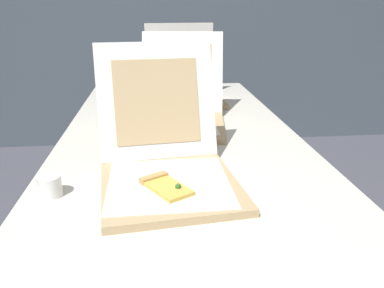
{
  "coord_description": "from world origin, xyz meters",
  "views": [
    {
      "loc": [
        -0.1,
        -0.71,
        1.21
      ],
      "look_at": [
        0.02,
        0.45,
        0.79
      ],
      "focal_mm": 35.74,
      "sensor_mm": 36.0,
      "label": 1
    }
  ],
  "objects_px": {
    "pizza_box_back": "(184,90)",
    "cup_white_far": "(121,111)",
    "pizza_box_middle": "(180,113)",
    "pizza_box_front": "(167,166)",
    "table": "(182,155)",
    "cup_white_near_left": "(50,186)"
  },
  "relations": [
    {
      "from": "table",
      "to": "cup_white_far",
      "type": "height_order",
      "value": "cup_white_far"
    },
    {
      "from": "pizza_box_front",
      "to": "cup_white_near_left",
      "type": "bearing_deg",
      "value": -177.5
    },
    {
      "from": "cup_white_far",
      "to": "table",
      "type": "bearing_deg",
      "value": -57.13
    },
    {
      "from": "table",
      "to": "pizza_box_middle",
      "type": "bearing_deg",
      "value": 88.03
    },
    {
      "from": "table",
      "to": "pizza_box_front",
      "type": "bearing_deg",
      "value": -101.76
    },
    {
      "from": "pizza_box_front",
      "to": "cup_white_far",
      "type": "xyz_separation_m",
      "value": [
        -0.18,
        0.72,
        -0.03
      ]
    },
    {
      "from": "pizza_box_front",
      "to": "cup_white_near_left",
      "type": "height_order",
      "value": "pizza_box_front"
    },
    {
      "from": "pizza_box_back",
      "to": "cup_white_far",
      "type": "xyz_separation_m",
      "value": [
        -0.31,
        -0.29,
        -0.03
      ]
    },
    {
      "from": "pizza_box_front",
      "to": "cup_white_far",
      "type": "height_order",
      "value": "pizza_box_front"
    },
    {
      "from": "table",
      "to": "cup_white_far",
      "type": "bearing_deg",
      "value": 122.87
    },
    {
      "from": "pizza_box_front",
      "to": "table",
      "type": "bearing_deg",
      "value": 71.61
    },
    {
      "from": "pizza_box_back",
      "to": "cup_white_near_left",
      "type": "distance_m",
      "value": 1.15
    },
    {
      "from": "cup_white_far",
      "to": "pizza_box_back",
      "type": "bearing_deg",
      "value": 42.8
    },
    {
      "from": "pizza_box_front",
      "to": "pizza_box_middle",
      "type": "xyz_separation_m",
      "value": [
        0.08,
        0.56,
        0.0
      ]
    },
    {
      "from": "pizza_box_middle",
      "to": "pizza_box_front",
      "type": "bearing_deg",
      "value": -90.36
    },
    {
      "from": "pizza_box_back",
      "to": "cup_white_far",
      "type": "bearing_deg",
      "value": -142.81
    },
    {
      "from": "table",
      "to": "cup_white_far",
      "type": "relative_size",
      "value": 36.33
    },
    {
      "from": "table",
      "to": "cup_white_far",
      "type": "distance_m",
      "value": 0.47
    },
    {
      "from": "pizza_box_front",
      "to": "pizza_box_back",
      "type": "distance_m",
      "value": 1.01
    },
    {
      "from": "cup_white_far",
      "to": "cup_white_near_left",
      "type": "bearing_deg",
      "value": -99.85
    },
    {
      "from": "pizza_box_back",
      "to": "cup_white_near_left",
      "type": "xyz_separation_m",
      "value": [
        -0.45,
        -1.06,
        -0.03
      ]
    },
    {
      "from": "table",
      "to": "pizza_box_back",
      "type": "xyz_separation_m",
      "value": [
        0.06,
        0.68,
        0.1
      ]
    }
  ]
}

